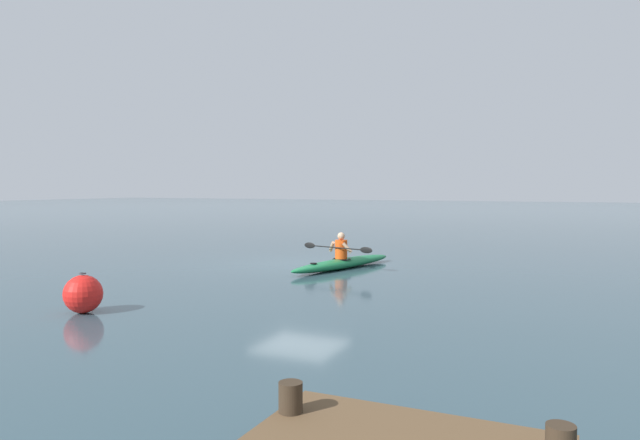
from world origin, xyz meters
name	(u,v)px	position (x,y,z in m)	size (l,w,h in m)	color
ground_plane	(300,264)	(0.00, 0.00, 0.00)	(160.00, 160.00, 0.00)	#334C56
kayak	(343,263)	(-1.52, 0.32, 0.15)	(1.67, 4.38, 0.29)	#19723F
kayaker	(341,248)	(-1.49, 0.43, 0.60)	(2.32, 0.69, 0.74)	#E04C14
mooring_buoy_white_far	(83,294)	(0.60, 7.67, 0.35)	(0.70, 0.70, 0.74)	red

